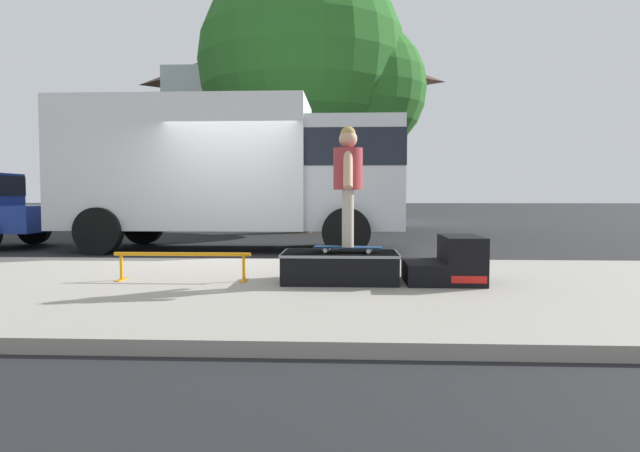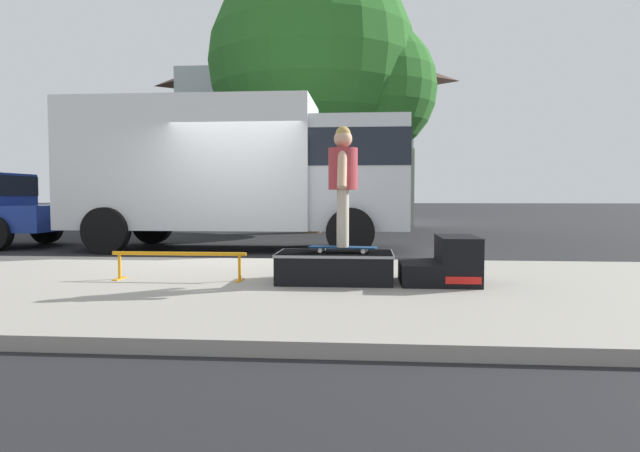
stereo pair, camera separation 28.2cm
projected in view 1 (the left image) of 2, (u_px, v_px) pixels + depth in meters
The scene contains 10 objects.
ground_plane at pixel (218, 262), 9.43m from camera, with size 140.00×140.00×0.00m, color black.
sidewalk_slab at pixel (158, 288), 6.44m from camera, with size 50.00×5.00×0.12m, color gray.
skate_box at pixel (340, 266), 6.51m from camera, with size 1.34×0.82×0.35m.
kicker_ramp at pixel (450, 263), 6.44m from camera, with size 0.87×0.84×0.54m.
grind_rail at pixel (182, 259), 6.59m from camera, with size 1.63×0.28×0.34m.
skateboard at pixel (348, 248), 6.47m from camera, with size 0.80×0.29×0.07m.
skater_kid at pixel (348, 176), 6.42m from camera, with size 0.34×0.71×1.38m.
box_truck at pixel (234, 168), 11.54m from camera, with size 6.91×2.63×3.05m.
street_tree_main at pixel (315, 69), 16.52m from camera, with size 6.72×6.11×8.09m.
house_behind at pixel (290, 124), 24.37m from camera, with size 9.54×8.22×8.40m.
Camera 1 is at (2.18, -9.29, 1.13)m, focal length 31.35 mm.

